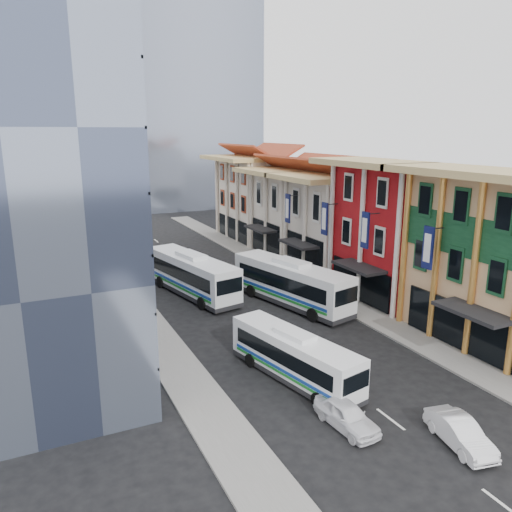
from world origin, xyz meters
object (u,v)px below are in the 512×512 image
bus_right (291,282)px  sedan_left (346,415)px  bus_left_near (294,355)px  bus_left_far (192,274)px  sedan_right (460,433)px  office_tower (4,128)px

bus_right → sedan_left: bearing=-124.1°
bus_right → bus_left_near: bearing=-132.0°
bus_left_far → sedan_right: bearing=-92.6°
bus_left_far → sedan_right: bus_left_far is taller
sedan_right → bus_left_near: bearing=123.9°
bus_right → sedan_right: 21.44m
sedan_right → sedan_left: bearing=149.0°
sedan_left → bus_left_near: bearing=84.4°
bus_right → sedan_right: bus_right is taller
bus_left_near → bus_right: bus_right is taller
bus_left_near → sedan_left: 5.69m
bus_left_near → bus_right: 13.66m
office_tower → bus_right: size_ratio=2.37×
bus_right → sedan_right: (-2.56, -21.24, -1.35)m
office_tower → bus_left_near: bearing=-39.4°
bus_left_far → bus_right: bearing=-54.1°
bus_right → sedan_left: size_ratio=3.12×
bus_left_near → bus_left_far: size_ratio=0.79×
bus_left_far → bus_left_near: bearing=-100.3°
office_tower → sedan_left: (14.44, -17.58, -14.31)m
bus_left_far → sedan_left: (0.33, -23.96, -1.32)m
bus_right → sedan_right: bearing=-110.4°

